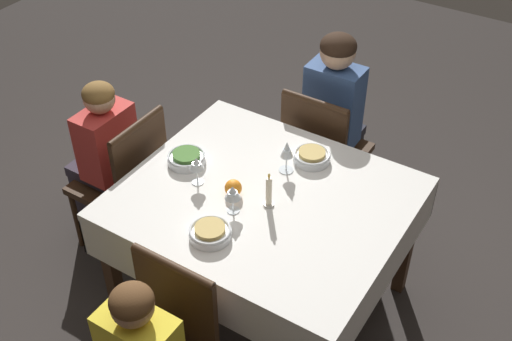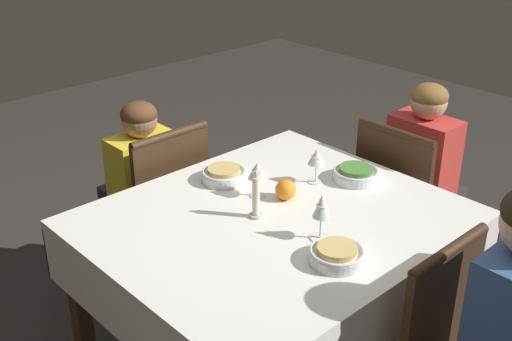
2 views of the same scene
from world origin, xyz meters
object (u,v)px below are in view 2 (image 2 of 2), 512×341
person_child_yellow (137,185)px  dining_table (274,238)px  bowl_north (337,254)px  orange_fruit (286,190)px  wine_glass_north (322,208)px  person_child_red (427,177)px  bowl_south (224,174)px  bowl_west (356,174)px  candle_centerpiece (256,199)px  chair_west (404,203)px  wine_glass_south (257,172)px  wine_glass_west (317,158)px  chair_south (159,205)px

person_child_yellow → dining_table: bearing=89.2°
bowl_north → orange_fruit: size_ratio=2.28×
wine_glass_north → orange_fruit: size_ratio=2.12×
person_child_red → person_child_yellow: bearing=47.3°
person_child_yellow → orange_fruit: 0.91m
bowl_south → bowl_west: 0.53m
candle_centerpiece → wine_glass_north: bearing=102.8°
chair_west → bowl_west: 0.50m
wine_glass_south → bowl_west: bearing=156.3°
dining_table → wine_glass_north: wine_glass_north is taller
person_child_red → orange_fruit: 0.92m
bowl_south → chair_west: bearing=157.3°
wine_glass_south → candle_centerpiece: size_ratio=0.77×
person_child_yellow → person_child_red: person_child_red is taller
wine_glass_west → person_child_red: bearing=174.0°
wine_glass_west → bowl_north: bearing=49.1°
dining_table → wine_glass_south: (-0.06, -0.16, 0.19)m
dining_table → chair_west: size_ratio=1.42×
chair_south → wine_glass_west: (-0.30, 0.68, 0.37)m
person_child_red → wine_glass_north: 1.08m
chair_south → person_child_red: bearing=143.0°
person_child_red → bowl_north: person_child_red is taller
wine_glass_north → candle_centerpiece: bearing=-77.2°
candle_centerpiece → person_child_yellow: bearing=-94.0°
person_child_red → bowl_south: size_ratio=5.71×
chair_south → bowl_west: bearing=119.2°
bowl_north → wine_glass_north: (-0.07, -0.13, 0.09)m
chair_west → wine_glass_north: 0.95m
orange_fruit → wine_glass_south: bearing=-56.9°
dining_table → chair_west: chair_west is taller
bowl_west → wine_glass_north: bearing=25.0°
person_child_yellow → person_child_red: 1.37m
bowl_north → wine_glass_north: wine_glass_north is taller
bowl_west → wine_glass_west: size_ratio=1.29×
chair_south → person_child_red: 1.26m
chair_south → orange_fruit: bearing=99.0°
bowl_north → candle_centerpiece: bearing=-91.4°
person_child_yellow → bowl_west: size_ratio=5.16×
wine_glass_north → bowl_south: (-0.05, -0.56, -0.09)m
person_child_yellow → bowl_south: size_ratio=5.27×
chair_south → chair_west: bearing=138.0°
bowl_west → candle_centerpiece: bearing=-6.0°
chair_south → bowl_south: 0.51m
candle_centerpiece → orange_fruit: candle_centerpiece is taller
bowl_north → person_child_yellow: bearing=-93.2°
dining_table → bowl_south: bearing=-98.9°
chair_south → orange_fruit: (-0.11, 0.70, 0.30)m
bowl_north → chair_west: bearing=-158.8°
chair_south → dining_table: bearing=89.1°
person_child_red → wine_glass_west: (0.70, -0.07, 0.29)m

